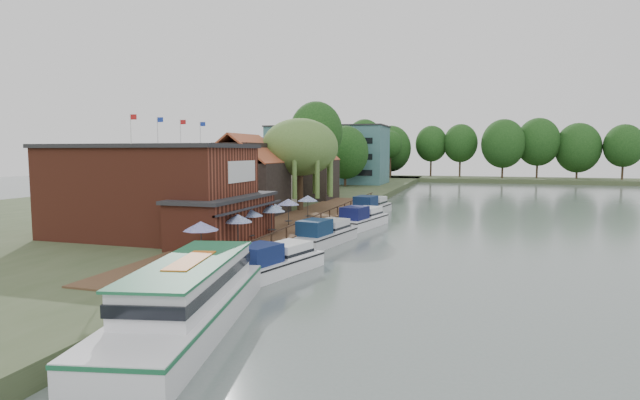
% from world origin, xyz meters
% --- Properties ---
extents(ground, '(260.00, 260.00, 0.00)m').
position_xyz_m(ground, '(0.00, 0.00, 0.00)').
color(ground, '#596762').
rests_on(ground, ground).
extents(land_bank, '(50.00, 140.00, 1.00)m').
position_xyz_m(land_bank, '(-30.00, 35.00, 0.50)').
color(land_bank, '#384728').
rests_on(land_bank, ground).
extents(quay_deck, '(6.00, 50.00, 0.10)m').
position_xyz_m(quay_deck, '(-8.00, 10.00, 1.05)').
color(quay_deck, '#47301E').
rests_on(quay_deck, land_bank).
extents(quay_rail, '(0.20, 49.00, 1.00)m').
position_xyz_m(quay_rail, '(-5.30, 10.50, 1.50)').
color(quay_rail, black).
rests_on(quay_rail, land_bank).
extents(pub, '(20.00, 11.00, 7.30)m').
position_xyz_m(pub, '(-14.00, -1.00, 4.65)').
color(pub, maroon).
rests_on(pub, land_bank).
extents(hotel_block, '(25.40, 12.40, 12.30)m').
position_xyz_m(hotel_block, '(-22.00, 70.00, 7.15)').
color(hotel_block, '#38666B').
rests_on(hotel_block, land_bank).
extents(cottage_a, '(8.60, 7.60, 8.50)m').
position_xyz_m(cottage_a, '(-15.00, 14.00, 5.25)').
color(cottage_a, black).
rests_on(cottage_a, land_bank).
extents(cottage_b, '(9.60, 8.60, 8.50)m').
position_xyz_m(cottage_b, '(-18.00, 24.00, 5.25)').
color(cottage_b, beige).
rests_on(cottage_b, land_bank).
extents(cottage_c, '(7.60, 7.60, 8.50)m').
position_xyz_m(cottage_c, '(-14.00, 33.00, 5.25)').
color(cottage_c, black).
rests_on(cottage_c, land_bank).
extents(willow, '(8.60, 8.60, 10.43)m').
position_xyz_m(willow, '(-10.50, 19.00, 6.21)').
color(willow, '#476B2D').
rests_on(willow, land_bank).
extents(umbrella_0, '(2.18, 2.18, 2.38)m').
position_xyz_m(umbrella_0, '(-7.51, -7.73, 2.29)').
color(umbrella_0, navy).
rests_on(umbrella_0, quay_deck).
extents(umbrella_1, '(2.05, 2.05, 2.38)m').
position_xyz_m(umbrella_1, '(-6.98, -3.83, 2.29)').
color(umbrella_1, navy).
rests_on(umbrella_1, quay_deck).
extents(umbrella_2, '(2.07, 2.07, 2.38)m').
position_xyz_m(umbrella_2, '(-7.60, -0.63, 2.29)').
color(umbrella_2, navy).
rests_on(umbrella_2, quay_deck).
extents(umbrella_3, '(2.23, 2.23, 2.38)m').
position_xyz_m(umbrella_3, '(-7.10, 2.42, 2.29)').
color(umbrella_3, navy).
rests_on(umbrella_3, quay_deck).
extents(umbrella_4, '(2.05, 2.05, 2.38)m').
position_xyz_m(umbrella_4, '(-8.15, 4.72, 2.29)').
color(umbrella_4, navy).
rests_on(umbrella_4, quay_deck).
extents(umbrella_5, '(2.04, 2.04, 2.38)m').
position_xyz_m(umbrella_5, '(-7.62, 7.59, 2.29)').
color(umbrella_5, navy).
rests_on(umbrella_5, quay_deck).
extents(umbrella_6, '(2.04, 2.04, 2.38)m').
position_xyz_m(umbrella_6, '(-7.06, 11.41, 2.29)').
color(umbrella_6, navy).
rests_on(umbrella_6, quay_deck).
extents(cruiser_0, '(5.16, 9.34, 2.12)m').
position_xyz_m(cruiser_0, '(-3.57, -5.49, 1.06)').
color(cruiser_0, white).
rests_on(cruiser_0, ground).
extents(cruiser_1, '(4.64, 9.64, 2.22)m').
position_xyz_m(cruiser_1, '(-3.58, 5.35, 1.11)').
color(cruiser_1, silver).
rests_on(cruiser_1, ground).
extents(cruiser_2, '(4.90, 9.85, 2.27)m').
position_xyz_m(cruiser_2, '(-2.58, 15.44, 1.13)').
color(cruiser_2, white).
rests_on(cruiser_2, ground).
extents(cruiser_3, '(4.47, 10.32, 2.43)m').
position_xyz_m(cruiser_3, '(-3.74, 25.90, 1.21)').
color(cruiser_3, silver).
rests_on(cruiser_3, ground).
extents(tour_boat, '(6.55, 14.12, 2.97)m').
position_xyz_m(tour_boat, '(-3.48, -15.89, 1.49)').
color(tour_boat, silver).
rests_on(tour_boat, ground).
extents(swan, '(0.44, 0.44, 0.44)m').
position_xyz_m(swan, '(-4.50, -9.69, 0.22)').
color(swan, white).
rests_on(swan, ground).
extents(bank_tree_0, '(8.51, 8.51, 14.70)m').
position_xyz_m(bank_tree_0, '(-16.00, 42.50, 8.35)').
color(bank_tree_0, '#143811').
rests_on(bank_tree_0, land_bank).
extents(bank_tree_1, '(7.74, 7.74, 11.28)m').
position_xyz_m(bank_tree_1, '(-18.22, 49.71, 6.64)').
color(bank_tree_1, '#143811').
rests_on(bank_tree_1, land_bank).
extents(bank_tree_2, '(8.96, 8.96, 11.73)m').
position_xyz_m(bank_tree_2, '(-15.54, 59.92, 6.86)').
color(bank_tree_2, '#143811').
rests_on(bank_tree_2, land_bank).
extents(bank_tree_3, '(6.03, 6.03, 11.95)m').
position_xyz_m(bank_tree_3, '(-17.02, 77.65, 6.97)').
color(bank_tree_3, '#143811').
rests_on(bank_tree_3, land_bank).
extents(bank_tree_4, '(7.07, 7.07, 11.24)m').
position_xyz_m(bank_tree_4, '(-17.72, 87.65, 6.62)').
color(bank_tree_4, '#143811').
rests_on(bank_tree_4, land_bank).
extents(bank_tree_5, '(6.11, 6.11, 12.18)m').
position_xyz_m(bank_tree_5, '(-12.32, 94.63, 7.09)').
color(bank_tree_5, '#143811').
rests_on(bank_tree_5, land_bank).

